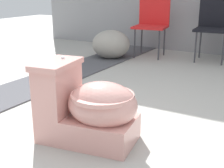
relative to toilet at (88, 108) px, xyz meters
name	(u,v)px	position (x,y,z in m)	size (l,w,h in m)	color
ground_plane	(98,133)	(0.00, 0.11, -0.22)	(14.00, 14.00, 0.00)	#A8A59E
gravel_strip	(29,87)	(-1.14, 0.61, -0.21)	(0.56, 8.00, 0.01)	#4C4C51
toilet	(88,108)	(0.00, 0.00, 0.00)	(0.68, 0.47, 0.52)	#E09E93
folding_chair_left	(152,20)	(-0.71, 2.64, 0.29)	(0.50, 0.50, 0.83)	red
folding_chair_middle	(214,22)	(0.11, 2.78, 0.29)	(0.48, 0.48, 0.83)	black
boulder_near	(110,51)	(-1.15, 2.21, -0.13)	(0.32, 0.26, 0.18)	#ADA899
boulder_far	(111,44)	(-1.12, 2.18, -0.03)	(0.52, 0.50, 0.39)	gray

